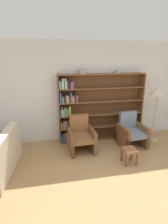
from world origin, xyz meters
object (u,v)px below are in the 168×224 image
object	(u,v)px
bowl_brass	(118,71)
floor_lamp	(158,93)
armchair_leather	(81,136)
footstool	(130,152)
bookshelf	(93,108)
armchair_cushioned	(131,132)
bowl_copper	(82,71)

from	to	relation	value
bowl_brass	floor_lamp	distance (m)	1.22
armchair_leather	footstool	world-z (taller)	armchair_leather
armchair_leather	bookshelf	bearing A→B (deg)	-131.33
bookshelf	footstool	distance (m)	1.61
floor_lamp	bowl_brass	bearing A→B (deg)	159.06
armchair_cushioned	bookshelf	bearing A→B (deg)	-37.40
bookshelf	floor_lamp	bearing A→B (deg)	-13.50
bowl_copper	armchair_cushioned	bearing A→B (deg)	-24.39
bookshelf	bowl_brass	bearing A→B (deg)	-1.64
armchair_leather	bowl_copper	bearing A→B (deg)	-106.98
bowl_copper	bowl_brass	size ratio (longest dim) A/B	1.07
armchair_cushioned	armchair_leather	bearing A→B (deg)	-4.99
footstool	floor_lamp	bearing A→B (deg)	39.46
bowl_copper	armchair_leather	world-z (taller)	bowl_copper
bowl_copper	floor_lamp	bearing A→B (deg)	-10.86
armchair_leather	floor_lamp	size ratio (longest dim) A/B	0.57
armchair_cushioned	footstool	bearing A→B (deg)	57.75
bowl_brass	armchair_leather	bearing A→B (deg)	-154.01
bowl_brass	armchair_leather	size ratio (longest dim) A/B	0.25
armchair_leather	bowl_brass	bearing A→B (deg)	-156.40
bowl_brass	footstool	xyz separation A→B (m)	(-0.18, -1.37, -1.67)
footstool	armchair_leather	bearing A→B (deg)	140.13
armchair_leather	floor_lamp	xyz separation A→B (m)	(2.16, 0.17, 1.00)
floor_lamp	bowl_copper	bearing A→B (deg)	169.14
footstool	bowl_brass	bearing A→B (deg)	82.36
bowl_copper	armchair_leather	bearing A→B (deg)	-104.60
bookshelf	bowl_brass	distance (m)	1.22
armchair_cushioned	floor_lamp	size ratio (longest dim) A/B	0.57
floor_lamp	armchair_cushioned	bearing A→B (deg)	-167.33
bowl_copper	bowl_brass	bearing A→B (deg)	0.00
bowl_copper	armchair_cushioned	world-z (taller)	bowl_copper
bowl_brass	footstool	size ratio (longest dim) A/B	0.61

